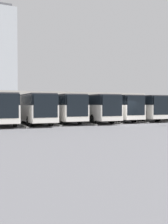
# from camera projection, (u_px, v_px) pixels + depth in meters

# --- Properties ---
(ground_plane) EXTENTS (600.00, 600.00, 0.00)m
(ground_plane) POSITION_uv_depth(u_px,v_px,m) (127.00, 124.00, 29.63)
(ground_plane) COLOR slate
(bus_1) EXTENTS (3.41, 12.12, 3.18)m
(bus_1) POSITION_uv_depth(u_px,v_px,m) (156.00, 107.00, 38.29)
(bus_1) COLOR silver
(bus_1) RESTS_ON ground_plane
(curb_divider_1) EXTENTS (0.82, 7.56, 0.15)m
(curb_divider_1) POSITION_uv_depth(u_px,v_px,m) (155.00, 120.00, 35.99)
(curb_divider_1) COLOR #B2B2AD
(curb_divider_1) RESTS_ON ground_plane
(bus_2) EXTENTS (3.41, 12.12, 3.18)m
(bus_2) POSITION_uv_depth(u_px,v_px,m) (133.00, 107.00, 37.17)
(bus_2) COLOR silver
(bus_2) RESTS_ON ground_plane
(curb_divider_2) EXTENTS (0.82, 7.56, 0.15)m
(curb_divider_2) POSITION_uv_depth(u_px,v_px,m) (131.00, 121.00, 34.87)
(curb_divider_2) COLOR #B2B2AD
(curb_divider_2) RESTS_ON ground_plane
(bus_3) EXTENTS (3.41, 12.12, 3.18)m
(bus_3) POSITION_uv_depth(u_px,v_px,m) (110.00, 107.00, 35.76)
(bus_3) COLOR silver
(bus_3) RESTS_ON ground_plane
(curb_divider_3) EXTENTS (0.82, 7.56, 0.15)m
(curb_divider_3) POSITION_uv_depth(u_px,v_px,m) (106.00, 121.00, 33.45)
(curb_divider_3) COLOR #B2B2AD
(curb_divider_3) RESTS_ON ground_plane
(bus_4) EXTENTS (3.41, 12.12, 3.18)m
(bus_4) POSITION_uv_depth(u_px,v_px,m) (89.00, 107.00, 33.58)
(bus_4) COLOR silver
(bus_4) RESTS_ON ground_plane
(curb_divider_4) EXTENTS (0.82, 7.56, 0.15)m
(curb_divider_4) POSITION_uv_depth(u_px,v_px,m) (83.00, 123.00, 31.28)
(curb_divider_4) COLOR #B2B2AD
(curb_divider_4) RESTS_ON ground_plane
(bus_5) EXTENTS (3.41, 12.12, 3.18)m
(bus_5) POSITION_uv_depth(u_px,v_px,m) (60.00, 107.00, 32.73)
(bus_5) COLOR silver
(bus_5) RESTS_ON ground_plane
(curb_divider_5) EXTENTS (0.82, 7.56, 0.15)m
(curb_divider_5) POSITION_uv_depth(u_px,v_px,m) (51.00, 123.00, 30.42)
(curb_divider_5) COLOR #B2B2AD
(curb_divider_5) RESTS_ON ground_plane
(bus_6) EXTENTS (3.41, 12.12, 3.18)m
(bus_6) POSITION_uv_depth(u_px,v_px,m) (32.00, 108.00, 30.59)
(bus_6) COLOR silver
(bus_6) RESTS_ON ground_plane
(curb_divider_6) EXTENTS (0.82, 7.56, 0.15)m
(curb_divider_6) POSITION_uv_depth(u_px,v_px,m) (20.00, 125.00, 28.28)
(curb_divider_6) COLOR #B2B2AD
(curb_divider_6) RESTS_ON ground_plane
(station_building) EXTENTS (34.99, 14.89, 4.22)m
(station_building) POSITION_uv_depth(u_px,v_px,m) (48.00, 104.00, 51.78)
(station_building) COLOR #A8A399
(station_building) RESTS_ON ground_plane
(office_tower) EXTENTS (18.23, 18.23, 70.29)m
(office_tower) POSITION_uv_depth(u_px,v_px,m) (1.00, 57.00, 195.16)
(office_tower) COLOR #ADB2B7
(office_tower) RESTS_ON ground_plane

